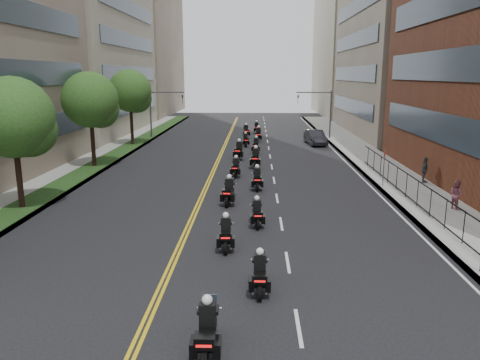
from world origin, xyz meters
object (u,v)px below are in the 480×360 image
object	(u,v)px
pedestrian_b	(456,194)
motorcycle_5	(257,180)
motorcycle_13	(257,128)
motorcycle_2	(226,235)
motorcycle_11	(258,135)
motorcycle_12	(246,132)
motorcycle_7	(256,159)
parked_sedan	(315,137)
motorcycle_9	(256,146)
motorcycle_3	(257,214)
motorcycle_1	(260,275)
motorcycle_10	(246,141)
motorcycle_0	(207,332)
motorcycle_4	(229,192)
motorcycle_6	(236,168)
motorcycle_8	(239,151)

from	to	relation	value
pedestrian_b	motorcycle_5	bearing A→B (deg)	43.89
motorcycle_13	pedestrian_b	distance (m)	36.31
motorcycle_5	motorcycle_2	bearing A→B (deg)	-98.92
motorcycle_11	motorcycle_12	distance (m)	3.59
motorcycle_7	motorcycle_12	size ratio (longest dim) A/B	1.05
motorcycle_7	parked_sedan	xyz separation A→B (m)	(6.43, 12.97, 0.06)
motorcycle_7	motorcycle_9	size ratio (longest dim) A/B	1.08
motorcycle_3	parked_sedan	world-z (taller)	parked_sedan
motorcycle_2	motorcycle_12	bearing A→B (deg)	87.20
motorcycle_1	motorcycle_13	size ratio (longest dim) A/B	0.93
motorcycle_2	motorcycle_10	xyz separation A→B (m)	(0.20, 29.58, -0.02)
motorcycle_0	motorcycle_5	world-z (taller)	motorcycle_0
motorcycle_4	pedestrian_b	distance (m)	12.69
motorcycle_7	motorcycle_13	xyz separation A→B (m)	(0.09, 22.50, -0.06)
motorcycle_6	motorcycle_8	bearing A→B (deg)	93.27
motorcycle_3	motorcycle_12	size ratio (longest dim) A/B	0.88
motorcycle_6	motorcycle_9	xyz separation A→B (m)	(1.48, 10.70, 0.03)
motorcycle_4	motorcycle_6	xyz separation A→B (m)	(0.09, 7.53, -0.06)
motorcycle_1	motorcycle_6	bearing A→B (deg)	95.24
parked_sedan	motorcycle_9	bearing A→B (deg)	-144.64
motorcycle_2	motorcycle_8	xyz separation A→B (m)	(-0.23, 21.94, 0.09)
motorcycle_12	parked_sedan	distance (m)	9.39
motorcycle_8	parked_sedan	xyz separation A→B (m)	(7.92, 9.26, 0.05)
motorcycle_0	motorcycle_4	bearing A→B (deg)	90.25
pedestrian_b	motorcycle_4	bearing A→B (deg)	62.22
motorcycle_11	parked_sedan	world-z (taller)	motorcycle_11
motorcycle_7	motorcycle_4	bearing A→B (deg)	-94.94
motorcycle_1	motorcycle_10	distance (m)	33.68
motorcycle_13	motorcycle_7	bearing A→B (deg)	-92.93
motorcycle_1	motorcycle_8	bearing A→B (deg)	93.95
motorcycle_3	motorcycle_4	distance (m)	4.30
motorcycle_4	motorcycle_9	world-z (taller)	motorcycle_4
motorcycle_3	motorcycle_8	bearing A→B (deg)	91.01
motorcycle_3	motorcycle_6	distance (m)	11.61
motorcycle_0	motorcycle_11	bearing A→B (deg)	87.02
motorcycle_3	parked_sedan	xyz separation A→B (m)	(6.34, 27.98, 0.17)
motorcycle_5	pedestrian_b	xyz separation A→B (m)	(10.99, -4.70, 0.31)
motorcycle_5	motorcycle_6	distance (m)	4.20
motorcycle_9	motorcycle_7	bearing A→B (deg)	-86.63
motorcycle_0	motorcycle_8	size ratio (longest dim) A/B	0.92
motorcycle_1	motorcycle_13	distance (m)	44.82
motorcycle_6	pedestrian_b	bearing A→B (deg)	-31.39
motorcycle_3	motorcycle_7	size ratio (longest dim) A/B	0.84
pedestrian_b	motorcycle_13	bearing A→B (deg)	-5.33
motorcycle_3	parked_sedan	bearing A→B (deg)	73.40
motorcycle_6	motorcycle_0	bearing A→B (deg)	-86.52
motorcycle_12	motorcycle_5	bearing A→B (deg)	-94.97
motorcycle_5	motorcycle_12	size ratio (longest dim) A/B	0.96
motorcycle_5	motorcycle_11	distance (m)	22.60
motorcycle_0	parked_sedan	world-z (taller)	motorcycle_0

